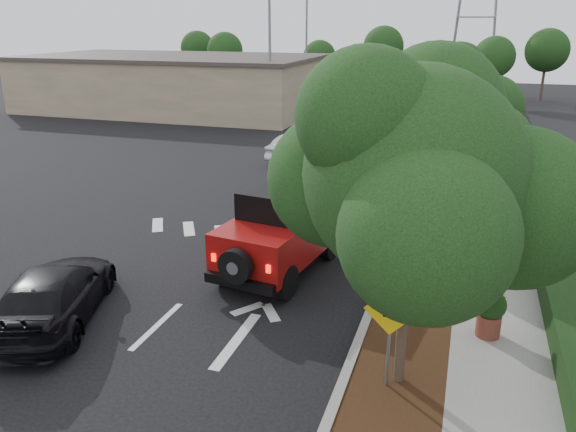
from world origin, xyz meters
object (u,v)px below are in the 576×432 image
at_px(black_suv_oncoming, 54,294).
at_px(red_jeep, 284,228).
at_px(silver_suv_ahead, 356,170).
at_px(speed_hump_sign, 390,323).

bearing_deg(black_suv_oncoming, red_jeep, -153.10).
bearing_deg(silver_suv_ahead, red_jeep, -74.77).
bearing_deg(red_jeep, silver_suv_ahead, 96.74).
bearing_deg(speed_hump_sign, black_suv_oncoming, 173.86).
xyz_separation_m(red_jeep, silver_suv_ahead, (0.27, 8.88, -0.50)).
distance_m(red_jeep, black_suv_oncoming, 6.10).
relative_size(red_jeep, speed_hump_sign, 2.30).
bearing_deg(red_jeep, black_suv_oncoming, -124.58).
bearing_deg(black_suv_oncoming, speed_hump_sign, 157.78).
height_order(red_jeep, speed_hump_sign, red_jeep).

